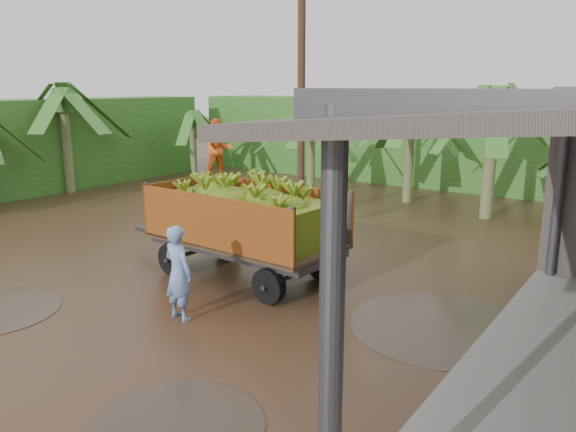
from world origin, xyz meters
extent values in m
plane|color=black|center=(0.00, 0.00, 0.00)|extent=(100.00, 100.00, 0.00)
cube|color=#2D661E|center=(-2.00, 16.00, 1.80)|extent=(22.00, 3.00, 3.60)
cube|color=#2D661E|center=(-14.00, 4.00, 1.80)|extent=(3.00, 18.00, 3.60)
cube|color=#47474C|center=(-3.18, 2.05, 0.52)|extent=(1.70, 0.19, 0.11)
imported|color=#D45918|center=(-1.42, 2.46, 2.68)|extent=(0.84, 0.87, 1.42)
imported|color=#7090CD|center=(0.26, -0.55, 0.87)|extent=(0.68, 0.48, 1.74)
cylinder|color=#47301E|center=(-2.36, 7.26, 4.35)|extent=(0.24, 0.24, 8.69)
camera|label=1|loc=(7.36, -7.20, 4.13)|focal=35.00mm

